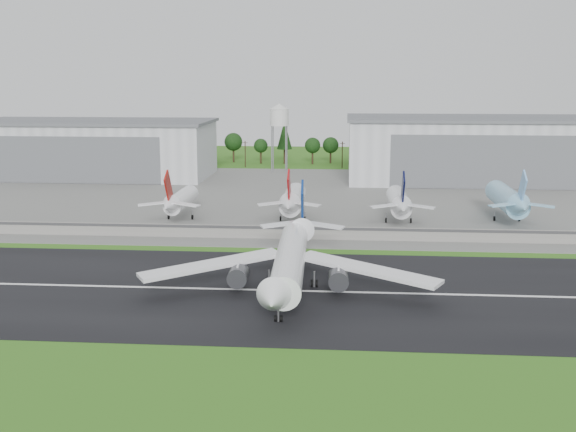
# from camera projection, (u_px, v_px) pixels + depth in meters

# --- Properties ---
(ground) EXTENTS (600.00, 600.00, 0.00)m
(ground) POSITION_uv_depth(u_px,v_px,m) (213.00, 305.00, 131.30)
(ground) COLOR #335D16
(ground) RESTS_ON ground
(runway) EXTENTS (320.00, 60.00, 0.10)m
(runway) POSITION_uv_depth(u_px,v_px,m) (222.00, 289.00, 141.07)
(runway) COLOR black
(runway) RESTS_ON ground
(runway_centerline) EXTENTS (220.00, 1.00, 0.02)m
(runway_centerline) POSITION_uv_depth(u_px,v_px,m) (222.00, 289.00, 141.06)
(runway_centerline) COLOR white
(runway_centerline) RESTS_ON runway
(apron) EXTENTS (320.00, 150.00, 0.10)m
(apron) POSITION_uv_depth(u_px,v_px,m) (276.00, 197.00, 248.68)
(apron) COLOR slate
(apron) RESTS_ON ground
(blast_fence) EXTENTS (240.00, 0.61, 3.50)m
(blast_fence) POSITION_uv_depth(u_px,v_px,m) (252.00, 232.00, 184.74)
(blast_fence) COLOR gray
(blast_fence) RESTS_ON ground
(hangar_west) EXTENTS (97.00, 44.00, 23.20)m
(hangar_west) POSITION_uv_depth(u_px,v_px,m) (94.00, 148.00, 296.74)
(hangar_west) COLOR silver
(hangar_west) RESTS_ON ground
(hangar_east) EXTENTS (102.00, 47.00, 25.20)m
(hangar_east) POSITION_uv_depth(u_px,v_px,m) (476.00, 149.00, 284.26)
(hangar_east) COLOR silver
(hangar_east) RESTS_ON ground
(water_tower) EXTENTS (8.40, 8.40, 29.40)m
(water_tower) POSITION_uv_depth(u_px,v_px,m) (279.00, 115.00, 307.96)
(water_tower) COLOR #99999E
(water_tower) RESTS_ON ground
(utility_poles) EXTENTS (230.00, 3.00, 12.00)m
(utility_poles) POSITION_uv_depth(u_px,v_px,m) (293.00, 168.00, 326.95)
(utility_poles) COLOR black
(utility_poles) RESTS_ON ground
(treeline) EXTENTS (320.00, 16.00, 22.00)m
(treeline) POSITION_uv_depth(u_px,v_px,m) (296.00, 164.00, 341.62)
(treeline) COLOR black
(treeline) RESTS_ON ground
(main_airliner) EXTENTS (57.26, 59.15, 18.17)m
(main_airliner) POSITION_uv_depth(u_px,v_px,m) (290.00, 267.00, 138.66)
(main_airliner) COLOR white
(main_airliner) RESTS_ON runway
(parked_jet_red_a) EXTENTS (7.36, 31.29, 16.35)m
(parked_jet_red_a) POSITION_uv_depth(u_px,v_px,m) (179.00, 201.00, 206.91)
(parked_jet_red_a) COLOR white
(parked_jet_red_a) RESTS_ON ground
(parked_jet_red_b) EXTENTS (7.36, 31.29, 16.91)m
(parked_jet_red_b) POSITION_uv_depth(u_px,v_px,m) (292.00, 200.00, 204.30)
(parked_jet_red_b) COLOR silver
(parked_jet_red_b) RESTS_ON ground
(parked_jet_navy) EXTENTS (7.36, 31.29, 16.71)m
(parked_jet_navy) POSITION_uv_depth(u_px,v_px,m) (399.00, 202.00, 201.93)
(parked_jet_navy) COLOR white
(parked_jet_navy) RESTS_ON ground
(parked_jet_skyblue) EXTENTS (7.36, 37.29, 17.09)m
(parked_jet_skyblue) POSITION_uv_depth(u_px,v_px,m) (509.00, 200.00, 204.33)
(parked_jet_skyblue) COLOR #85C4E6
(parked_jet_skyblue) RESTS_ON ground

